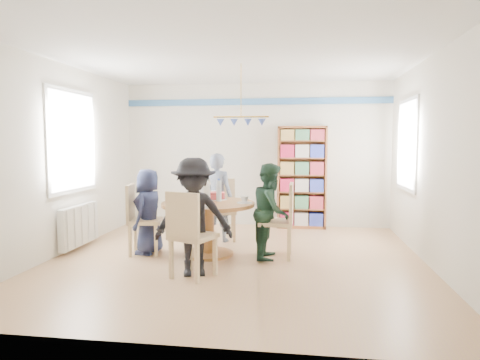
% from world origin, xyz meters
% --- Properties ---
extents(ground, '(5.00, 5.00, 0.00)m').
position_xyz_m(ground, '(0.00, 0.00, 0.00)').
color(ground, '#AB7F5A').
extents(room_shell, '(5.00, 5.00, 5.00)m').
position_xyz_m(room_shell, '(-0.26, 0.87, 1.65)').
color(room_shell, white).
rests_on(room_shell, ground).
extents(radiator, '(0.12, 1.00, 0.60)m').
position_xyz_m(radiator, '(-2.42, 0.30, 0.35)').
color(radiator, silver).
rests_on(radiator, ground).
extents(dining_table, '(1.30, 1.30, 0.75)m').
position_xyz_m(dining_table, '(-0.42, 0.19, 0.56)').
color(dining_table, '#996032').
rests_on(dining_table, ground).
extents(chair_left, '(0.51, 0.51, 0.99)m').
position_xyz_m(chair_left, '(-1.41, 0.13, 0.55)').
color(chair_left, tan).
rests_on(chair_left, ground).
extents(chair_right, '(0.46, 0.46, 1.03)m').
position_xyz_m(chair_right, '(0.61, 0.21, 0.57)').
color(chair_right, tan).
rests_on(chair_right, ground).
extents(chair_far, '(0.53, 0.53, 0.99)m').
position_xyz_m(chair_far, '(-0.41, 1.22, 0.54)').
color(chair_far, tan).
rests_on(chair_far, ground).
extents(chair_near, '(0.59, 0.59, 1.03)m').
position_xyz_m(chair_near, '(-0.42, -0.88, 0.56)').
color(chair_near, tan).
rests_on(chair_near, ground).
extents(person_left, '(0.45, 0.63, 1.21)m').
position_xyz_m(person_left, '(-1.29, 0.17, 0.61)').
color(person_left, '#1C213D').
rests_on(person_left, ground).
extents(person_right, '(0.52, 0.65, 1.31)m').
position_xyz_m(person_right, '(0.46, 0.16, 0.65)').
color(person_right, black).
rests_on(person_right, ground).
extents(person_far, '(0.58, 0.45, 1.42)m').
position_xyz_m(person_far, '(-0.46, 1.07, 0.71)').
color(person_far, gray).
rests_on(person_far, ground).
extents(person_near, '(1.01, 0.74, 1.41)m').
position_xyz_m(person_near, '(-0.39, -0.73, 0.70)').
color(person_near, black).
rests_on(person_near, ground).
extents(bookshelf, '(0.90, 0.27, 1.88)m').
position_xyz_m(bookshelf, '(0.88, 2.34, 0.93)').
color(bookshelf, brown).
rests_on(bookshelf, ground).
extents(tableware, '(1.24, 1.24, 0.33)m').
position_xyz_m(tableware, '(-0.45, 0.22, 0.82)').
color(tableware, white).
rests_on(tableware, dining_table).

